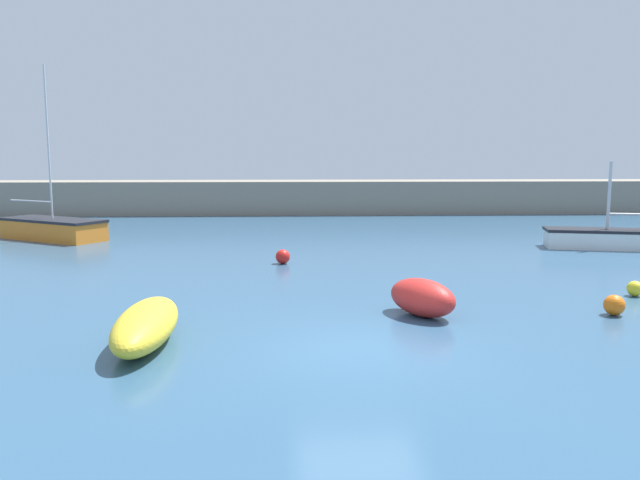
# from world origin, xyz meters

# --- Properties ---
(ground_plane) EXTENTS (120.00, 120.00, 0.20)m
(ground_plane) POSITION_xyz_m (0.00, 0.00, -0.10)
(ground_plane) COLOR #2D5170
(harbor_breakwater) EXTENTS (50.64, 3.51, 2.11)m
(harbor_breakwater) POSITION_xyz_m (0.00, 28.71, 1.06)
(harbor_breakwater) COLOR gray
(harbor_breakwater) RESTS_ON ground_plane
(sailboat_twin_hulled) EXTENTS (5.05, 2.50, 3.52)m
(sailboat_twin_hulled) POSITION_xyz_m (11.44, 12.66, 0.42)
(sailboat_twin_hulled) COLOR white
(sailboat_twin_hulled) RESTS_ON ground_plane
(sailboat_tall_mast) EXTENTS (5.35, 4.23, 7.69)m
(sailboat_tall_mast) POSITION_xyz_m (-12.06, 16.46, 0.50)
(sailboat_tall_mast) COLOR orange
(sailboat_tall_mast) RESTS_ON ground_plane
(rowboat_white_midwater) EXTENTS (1.16, 3.54, 0.82)m
(rowboat_white_midwater) POSITION_xyz_m (-4.25, 0.42, 0.41)
(rowboat_white_midwater) COLOR yellow
(rowboat_white_midwater) RESTS_ON ground_plane
(fishing_dinghy_green) EXTENTS (1.88, 2.15, 0.89)m
(fishing_dinghy_green) POSITION_xyz_m (1.75, 2.44, 0.44)
(fishing_dinghy_green) COLOR red
(fishing_dinghy_green) RESTS_ON ground_plane
(mooring_buoy_yellow) EXTENTS (0.42, 0.42, 0.42)m
(mooring_buoy_yellow) POSITION_xyz_m (7.91, 4.22, 0.21)
(mooring_buoy_yellow) COLOR yellow
(mooring_buoy_yellow) RESTS_ON ground_plane
(mooring_buoy_orange) EXTENTS (0.49, 0.49, 0.49)m
(mooring_buoy_orange) POSITION_xyz_m (6.32, 2.27, 0.25)
(mooring_buoy_orange) COLOR orange
(mooring_buoy_orange) RESTS_ON ground_plane
(mooring_buoy_red) EXTENTS (0.51, 0.51, 0.51)m
(mooring_buoy_red) POSITION_xyz_m (-1.65, 9.70, 0.25)
(mooring_buoy_red) COLOR red
(mooring_buoy_red) RESTS_ON ground_plane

